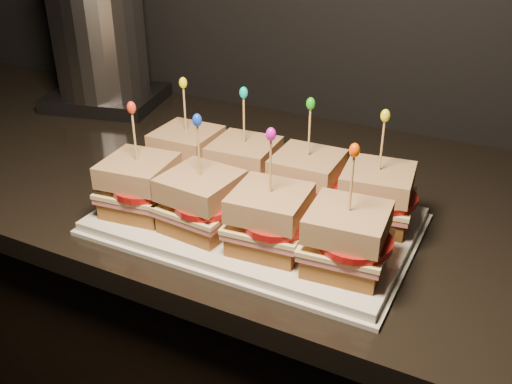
% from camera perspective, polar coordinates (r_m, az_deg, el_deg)
% --- Properties ---
extents(granite_slab, '(2.53, 0.64, 0.03)m').
position_cam_1_polar(granite_slab, '(0.90, 8.84, -1.48)').
color(granite_slab, black).
rests_on(granite_slab, cabinet).
extents(platter, '(0.42, 0.26, 0.02)m').
position_cam_1_polar(platter, '(0.80, 0.00, -2.91)').
color(platter, silver).
rests_on(platter, granite_slab).
extents(platter_rim, '(0.43, 0.27, 0.01)m').
position_cam_1_polar(platter_rim, '(0.80, 0.00, -3.28)').
color(platter_rim, silver).
rests_on(platter_rim, granite_slab).
extents(sandwich_0_bread_bot, '(0.09, 0.09, 0.02)m').
position_cam_1_polar(sandwich_0_bread_bot, '(0.90, -6.77, 2.24)').
color(sandwich_0_bread_bot, brown).
rests_on(sandwich_0_bread_bot, platter).
extents(sandwich_0_ham, '(0.10, 0.09, 0.01)m').
position_cam_1_polar(sandwich_0_ham, '(0.90, -6.83, 3.17)').
color(sandwich_0_ham, '#C35B5D').
rests_on(sandwich_0_ham, sandwich_0_bread_bot).
extents(sandwich_0_cheese, '(0.10, 0.10, 0.01)m').
position_cam_1_polar(sandwich_0_cheese, '(0.89, -6.86, 3.58)').
color(sandwich_0_cheese, '#F4DE99').
rests_on(sandwich_0_cheese, sandwich_0_ham).
extents(sandwich_0_tomato, '(0.09, 0.09, 0.01)m').
position_cam_1_polar(sandwich_0_tomato, '(0.88, -6.44, 3.73)').
color(sandwich_0_tomato, '#AB1412').
rests_on(sandwich_0_tomato, sandwich_0_cheese).
extents(sandwich_0_bread_top, '(0.09, 0.09, 0.03)m').
position_cam_1_polar(sandwich_0_bread_top, '(0.88, -6.95, 5.18)').
color(sandwich_0_bread_top, '#602F14').
rests_on(sandwich_0_bread_top, sandwich_0_tomato).
extents(sandwich_0_pick, '(0.00, 0.00, 0.09)m').
position_cam_1_polar(sandwich_0_pick, '(0.87, -7.13, 7.94)').
color(sandwich_0_pick, tan).
rests_on(sandwich_0_pick, sandwich_0_bread_top).
extents(sandwich_0_frill, '(0.01, 0.01, 0.02)m').
position_cam_1_polar(sandwich_0_frill, '(0.85, -7.30, 10.78)').
color(sandwich_0_frill, '#F7E909').
rests_on(sandwich_0_frill, sandwich_0_pick).
extents(sandwich_1_bread_bot, '(0.09, 0.09, 0.02)m').
position_cam_1_polar(sandwich_1_bread_bot, '(0.86, -1.15, 0.93)').
color(sandwich_1_bread_bot, brown).
rests_on(sandwich_1_bread_bot, platter).
extents(sandwich_1_ham, '(0.10, 0.10, 0.01)m').
position_cam_1_polar(sandwich_1_ham, '(0.85, -1.16, 1.90)').
color(sandwich_1_ham, '#C35B5D').
rests_on(sandwich_1_ham, sandwich_1_bread_bot).
extents(sandwich_1_cheese, '(0.10, 0.10, 0.01)m').
position_cam_1_polar(sandwich_1_cheese, '(0.85, -1.17, 2.33)').
color(sandwich_1_cheese, '#F4DE99').
rests_on(sandwich_1_cheese, sandwich_1_ham).
extents(sandwich_1_tomato, '(0.09, 0.09, 0.01)m').
position_cam_1_polar(sandwich_1_tomato, '(0.83, -0.64, 2.47)').
color(sandwich_1_tomato, '#AB1412').
rests_on(sandwich_1_tomato, sandwich_1_cheese).
extents(sandwich_1_bread_top, '(0.09, 0.09, 0.03)m').
position_cam_1_polar(sandwich_1_bread_top, '(0.83, -1.18, 4.01)').
color(sandwich_1_bread_top, '#602F14').
rests_on(sandwich_1_bread_top, sandwich_1_tomato).
extents(sandwich_1_pick, '(0.00, 0.00, 0.09)m').
position_cam_1_polar(sandwich_1_pick, '(0.82, -1.22, 6.91)').
color(sandwich_1_pick, tan).
rests_on(sandwich_1_pick, sandwich_1_bread_top).
extents(sandwich_1_frill, '(0.01, 0.01, 0.02)m').
position_cam_1_polar(sandwich_1_frill, '(0.80, -1.25, 9.91)').
color(sandwich_1_frill, '#05B8AE').
rests_on(sandwich_1_frill, sandwich_1_pick).
extents(sandwich_2_bread_bot, '(0.09, 0.09, 0.02)m').
position_cam_1_polar(sandwich_2_bread_bot, '(0.82, 5.05, -0.53)').
color(sandwich_2_bread_bot, brown).
rests_on(sandwich_2_bread_bot, platter).
extents(sandwich_2_ham, '(0.10, 0.09, 0.01)m').
position_cam_1_polar(sandwich_2_ham, '(0.81, 5.09, 0.48)').
color(sandwich_2_ham, '#C35B5D').
rests_on(sandwich_2_ham, sandwich_2_bread_bot).
extents(sandwich_2_cheese, '(0.10, 0.10, 0.01)m').
position_cam_1_polar(sandwich_2_cheese, '(0.81, 5.11, 0.92)').
color(sandwich_2_cheese, '#F4DE99').
rests_on(sandwich_2_cheese, sandwich_2_ham).
extents(sandwich_2_tomato, '(0.09, 0.09, 0.01)m').
position_cam_1_polar(sandwich_2_tomato, '(0.80, 5.77, 1.04)').
color(sandwich_2_tomato, '#AB1412').
rests_on(sandwich_2_tomato, sandwich_2_cheese).
extents(sandwich_2_bread_top, '(0.09, 0.09, 0.03)m').
position_cam_1_polar(sandwich_2_bread_top, '(0.80, 5.20, 2.66)').
color(sandwich_2_bread_top, '#602F14').
rests_on(sandwich_2_bread_top, sandwich_2_tomato).
extents(sandwich_2_pick, '(0.00, 0.00, 0.09)m').
position_cam_1_polar(sandwich_2_pick, '(0.78, 5.34, 5.67)').
color(sandwich_2_pick, tan).
rests_on(sandwich_2_pick, sandwich_2_bread_top).
extents(sandwich_2_frill, '(0.01, 0.01, 0.02)m').
position_cam_1_polar(sandwich_2_frill, '(0.76, 5.49, 8.80)').
color(sandwich_2_frill, '#1CAE16').
rests_on(sandwich_2_frill, sandwich_2_pick).
extents(sandwich_3_bread_bot, '(0.10, 0.10, 0.02)m').
position_cam_1_polar(sandwich_3_bread_bot, '(0.79, 11.75, -2.09)').
color(sandwich_3_bread_bot, brown).
rests_on(sandwich_3_bread_bot, platter).
extents(sandwich_3_ham, '(0.11, 0.10, 0.01)m').
position_cam_1_polar(sandwich_3_ham, '(0.78, 11.86, -1.07)').
color(sandwich_3_ham, '#C35B5D').
rests_on(sandwich_3_ham, sandwich_3_bread_bot).
extents(sandwich_3_cheese, '(0.11, 0.11, 0.01)m').
position_cam_1_polar(sandwich_3_cheese, '(0.78, 11.91, -0.62)').
color(sandwich_3_cheese, '#F4DE99').
rests_on(sandwich_3_cheese, sandwich_3_ham).
extents(sandwich_3_tomato, '(0.09, 0.09, 0.01)m').
position_cam_1_polar(sandwich_3_tomato, '(0.77, 12.69, -0.52)').
color(sandwich_3_tomato, '#AB1412').
rests_on(sandwich_3_tomato, sandwich_3_cheese).
extents(sandwich_3_bread_top, '(0.10, 0.10, 0.03)m').
position_cam_1_polar(sandwich_3_bread_top, '(0.77, 12.11, 1.16)').
color(sandwich_3_bread_top, '#602F14').
rests_on(sandwich_3_bread_top, sandwich_3_tomato).
extents(sandwich_3_pick, '(0.00, 0.00, 0.09)m').
position_cam_1_polar(sandwich_3_pick, '(0.75, 12.45, 4.24)').
color(sandwich_3_pick, tan).
rests_on(sandwich_3_pick, sandwich_3_bread_top).
extents(sandwich_3_frill, '(0.01, 0.01, 0.02)m').
position_cam_1_polar(sandwich_3_frill, '(0.73, 12.81, 7.45)').
color(sandwich_3_frill, yellow).
rests_on(sandwich_3_frill, sandwich_3_pick).
extents(sandwich_4_bread_bot, '(0.10, 0.10, 0.02)m').
position_cam_1_polar(sandwich_4_bread_bot, '(0.82, -11.37, -1.05)').
color(sandwich_4_bread_bot, brown).
rests_on(sandwich_4_bread_bot, platter).
extents(sandwich_4_ham, '(0.11, 0.10, 0.01)m').
position_cam_1_polar(sandwich_4_ham, '(0.81, -11.48, -0.05)').
color(sandwich_4_ham, '#C35B5D').
rests_on(sandwich_4_ham, sandwich_4_bread_bot).
extents(sandwich_4_cheese, '(0.11, 0.11, 0.01)m').
position_cam_1_polar(sandwich_4_cheese, '(0.81, -11.52, 0.39)').
color(sandwich_4_cheese, '#F4DE99').
rests_on(sandwich_4_cheese, sandwich_4_ham).
extents(sandwich_4_tomato, '(0.09, 0.09, 0.01)m').
position_cam_1_polar(sandwich_4_tomato, '(0.79, -11.15, 0.51)').
color(sandwich_4_tomato, '#AB1412').
rests_on(sandwich_4_tomato, sandwich_4_cheese).
extents(sandwich_4_bread_top, '(0.10, 0.10, 0.03)m').
position_cam_1_polar(sandwich_4_bread_top, '(0.80, -11.71, 2.13)').
color(sandwich_4_bread_top, '#602F14').
rests_on(sandwich_4_bread_top, sandwich_4_tomato).
extents(sandwich_4_pick, '(0.00, 0.00, 0.09)m').
position_cam_1_polar(sandwich_4_pick, '(0.78, -12.03, 5.13)').
color(sandwich_4_pick, tan).
rests_on(sandwich_4_pick, sandwich_4_bread_top).
extents(sandwich_4_frill, '(0.01, 0.01, 0.02)m').
position_cam_1_polar(sandwich_4_frill, '(0.76, -12.36, 8.25)').
color(sandwich_4_frill, red).
rests_on(sandwich_4_frill, sandwich_4_pick).
extents(sandwich_5_bread_bot, '(0.09, 0.09, 0.02)m').
position_cam_1_polar(sandwich_5_bread_bot, '(0.77, -5.40, -2.72)').
color(sandwich_5_bread_bot, brown).
rests_on(sandwich_5_bread_bot, platter).
extents(sandwich_5_ham, '(0.10, 0.10, 0.01)m').
position_cam_1_polar(sandwich_5_ham, '(0.76, -5.46, -1.67)').
color(sandwich_5_ham, '#C35B5D').
rests_on(sandwich_5_ham, sandwich_5_bread_bot).
extents(sandwich_5_cheese, '(0.11, 0.10, 0.01)m').
position_cam_1_polar(sandwich_5_cheese, '(0.75, -5.48, -1.21)').
color(sandwich_5_cheese, '#F4DE99').
rests_on(sandwich_5_cheese, sandwich_5_ham).
extents(sandwich_5_tomato, '(0.09, 0.09, 0.01)m').
position_cam_1_polar(sandwich_5_tomato, '(0.74, -4.97, -1.11)').
color(sandwich_5_tomato, '#AB1412').
rests_on(sandwich_5_tomato, sandwich_5_cheese).
extents(sandwich_5_bread_top, '(0.10, 0.10, 0.03)m').
position_cam_1_polar(sandwich_5_bread_top, '(0.74, -5.58, 0.63)').
color(sandwich_5_bread_top, '#602F14').
rests_on(sandwich_5_bread_top, sandwich_5_tomato).
extents(sandwich_5_pick, '(0.00, 0.00, 0.09)m').
position_cam_1_polar(sandwich_5_pick, '(0.72, -5.74, 3.82)').
color(sandwich_5_pick, tan).
rests_on(sandwich_5_pick, sandwich_5_bread_top).
extents(sandwich_5_frill, '(0.01, 0.01, 0.02)m').
position_cam_1_polar(sandwich_5_frill, '(0.70, -5.91, 7.16)').
color(sandwich_5_frill, blue).
rests_on(sandwich_5_frill, sandwich_5_pick).
extents(sandwich_6_bread_bot, '(0.09, 0.09, 0.02)m').
position_cam_1_polar(sandwich_6_bread_bot, '(0.72, 1.37, -4.58)').
color(sandwich_6_bread_bot, brown).
rests_on(sandwich_6_bread_bot, platter).
extents(sandwich_6_ham, '(0.10, 0.10, 0.01)m').
position_cam_1_polar(sandwich_6_ham, '(0.72, 1.38, -3.49)').
color(sandwich_6_ham, '#C35B5D').
rests_on(sandwich_6_ham, sandwich_6_bread_bot).
extents(sandwich_6_cheese, '(0.11, 0.10, 0.01)m').
position_cam_1_polar(sandwich_6_cheese, '(0.71, 1.39, -3.00)').
color(sandwich_6_cheese, '#F4DE99').
rests_on(sandwich_6_cheese, sandwich_6_ham).
extents(sandwich_6_tomato, '(0.09, 0.09, 0.01)m').
position_cam_1_polar(sandwich_6_tomato, '(0.70, 2.07, -2.93)').
color(sandwich_6_tomato, '#AB1412').
rests_on(sandwich_6_tomato, sandwich_6_cheese).
extents(sandwich_6_bread_top, '(0.10, 0.10, 0.03)m').
position_cam_1_polar(sandwich_6_bread_top, '(0.70, 1.41, -1.09)').
color(sandwich_6_bread_top, '#602F14').
rests_on(sandwich_6_bread_top, sandwich_6_tomato).
extents(sandwich_6_pick, '(0.00, 0.00, 0.09)m').
position_cam_1_polar(sandwich_6_pick, '(0.68, 1.46, 2.26)').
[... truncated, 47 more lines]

